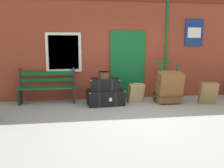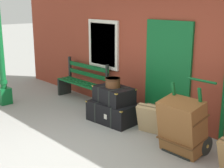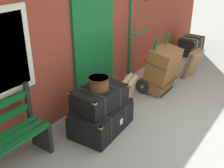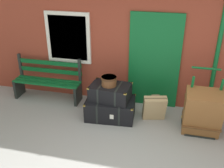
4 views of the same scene
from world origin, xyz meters
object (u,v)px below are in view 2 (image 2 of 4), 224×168
at_px(large_brown_trunk, 182,126).
at_px(suitcase_beige, 150,119).
at_px(lamp_post, 1,58).
at_px(round_hatbox, 113,82).
at_px(platform_bench, 83,83).
at_px(porters_trolley, 188,135).
at_px(steamer_trunk_base, 113,112).
at_px(steamer_trunk_middle, 114,95).

distance_m(large_brown_trunk, suitcase_beige, 0.96).
relative_size(lamp_post, round_hatbox, 9.41).
distance_m(platform_bench, porters_trolley, 3.49).
relative_size(porters_trolley, suitcase_beige, 2.03).
distance_m(platform_bench, steamer_trunk_base, 1.72).
distance_m(platform_bench, suitcase_beige, 2.58).
bearing_deg(suitcase_beige, steamer_trunk_base, -173.37).
xyz_separation_m(platform_bench, steamer_trunk_middle, (1.63, -0.45, 0.14)).
relative_size(steamer_trunk_base, steamer_trunk_middle, 1.25).
relative_size(platform_bench, steamer_trunk_middle, 1.89).
bearing_deg(steamer_trunk_base, lamp_post, -156.95).
bearing_deg(round_hatbox, platform_bench, 163.91).
relative_size(steamer_trunk_base, large_brown_trunk, 1.12).
distance_m(lamp_post, steamer_trunk_middle, 2.98).
height_order(platform_bench, suitcase_beige, platform_bench).
relative_size(round_hatbox, large_brown_trunk, 0.34).
bearing_deg(porters_trolley, suitcase_beige, 175.05).
height_order(steamer_trunk_middle, suitcase_beige, steamer_trunk_middle).
distance_m(steamer_trunk_base, steamer_trunk_middle, 0.37).
distance_m(steamer_trunk_middle, large_brown_trunk, 1.84).
height_order(platform_bench, large_brown_trunk, platform_bench).
bearing_deg(platform_bench, steamer_trunk_base, -16.25).
bearing_deg(round_hatbox, suitcase_beige, 5.55).
height_order(platform_bench, round_hatbox, platform_bench).
distance_m(steamer_trunk_base, round_hatbox, 0.64).
bearing_deg(porters_trolley, round_hatbox, -179.61).
bearing_deg(steamer_trunk_base, round_hatbox, 156.24).
xyz_separation_m(lamp_post, round_hatbox, (2.66, 1.16, -0.29)).
bearing_deg(lamp_post, porters_trolley, 14.58).
bearing_deg(platform_bench, lamp_post, -123.08).
bearing_deg(platform_bench, round_hatbox, -16.09).
distance_m(round_hatbox, large_brown_trunk, 1.89).
height_order(lamp_post, steamer_trunk_middle, lamp_post).
distance_m(lamp_post, suitcase_beige, 3.91).
relative_size(lamp_post, large_brown_trunk, 3.17).
bearing_deg(suitcase_beige, lamp_post, -160.84).
bearing_deg(porters_trolley, lamp_post, -165.42).
bearing_deg(round_hatbox, lamp_post, -156.45).
relative_size(platform_bench, steamer_trunk_base, 1.51).
bearing_deg(steamer_trunk_base, large_brown_trunk, -4.77).
xyz_separation_m(steamer_trunk_middle, suitcase_beige, (0.92, 0.08, -0.29)).
relative_size(round_hatbox, suitcase_beige, 0.55).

